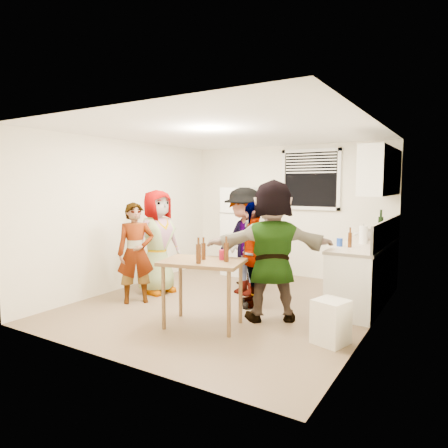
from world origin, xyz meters
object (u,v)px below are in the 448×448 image
Objects in this scene: guest_black at (253,306)px; blue_cup at (339,246)px; refrigerator at (244,231)px; serving_table at (203,326)px; trash_bin at (331,321)px; wine_bottle at (380,237)px; guest_grey at (159,292)px; red_cup at (223,260)px; guest_back_right at (244,294)px; guest_back_left at (248,290)px; guest_stripe at (137,302)px; beer_bottle_counter at (350,247)px; beer_bottle_table at (204,260)px; guest_orange at (271,319)px; kettle at (366,241)px.

blue_cup is at bearing 71.82° from guest_black.
refrigerator is 1.73× the size of serving_table.
trash_bin is at bearing -45.97° from refrigerator.
wine_bottle is 0.22× the size of guest_black.
guest_grey is at bearing -126.76° from guest_black.
red_cup is (-1.37, -2.75, -0.07)m from wine_bottle.
guest_grey is 0.98× the size of guest_back_right.
guest_back_left is at bearing 140.43° from trash_bin.
guest_stripe is (-0.47, -2.52, -0.85)m from refrigerator.
beer_bottle_counter is at bearing 68.11° from guest_black.
wine_bottle is 0.20× the size of guest_grey.
guest_grey is (-2.75, -0.65, -0.90)m from blue_cup.
beer_bottle_table is at bearing -149.96° from red_cup.
serving_table is at bearing -50.20° from guest_black.
trash_bin is at bearing -90.61° from wine_bottle.
guest_grey is (-1.68, 0.74, -0.83)m from red_cup.
red_cup is at bearing -175.16° from trash_bin.
serving_table is at bearing 12.78° from guest_orange.
guest_orange is (-0.77, -0.86, -0.90)m from beer_bottle_counter.
beer_bottle_counter is at bearing 95.60° from trash_bin.
trash_bin is (0.27, -1.27, -0.65)m from blue_cup.
guest_orange is (-0.82, -1.67, -0.90)m from kettle.
beer_bottle_counter reaches higher than guest_black.
beer_bottle_table is (-0.02, 0.05, 0.83)m from serving_table.
guest_back_right is at bearing 99.01° from beer_bottle_table.
trash_bin is at bearing 122.55° from guest_orange.
beer_bottle_counter reaches higher than guest_back_left.
beer_bottle_counter is 0.11× the size of guest_orange.
beer_bottle_counter is (-0.15, -1.39, 0.00)m from wine_bottle.
guest_back_right is at bearing 144.54° from trash_bin.
wine_bottle is at bearing 77.69° from blue_cup.
guest_orange is (0.95, -1.14, 0.00)m from guest_back_left.
serving_table is (-1.52, -0.28, -0.25)m from trash_bin.
refrigerator is 8.28× the size of beer_bottle_counter.
guest_stripe is at bearing 174.67° from red_cup.
beer_bottle_counter is at bearing -166.24° from guest_orange.
guest_back_left is at bearing 99.67° from beer_bottle_table.
refrigerator is at bearing 31.82° from guest_stripe.
kettle reaches higher than serving_table.
wine_bottle is 3.42m from serving_table.
guest_back_left is at bearing 170.77° from beer_bottle_counter.
kettle is 0.58m from wine_bottle.
refrigerator is 2.55m from blue_cup.
kettle is at bearing -11.73° from refrigerator.
beer_bottle_table is at bearing 9.60° from guest_orange.
blue_cup reaches higher than guest_back_right.
guest_stripe is 1.69m from guest_back_right.
refrigerator reaches higher than guest_orange.
guest_back_right reaches higher than guest_black.
guest_black is (1.57, 0.74, 0.00)m from guest_stripe.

